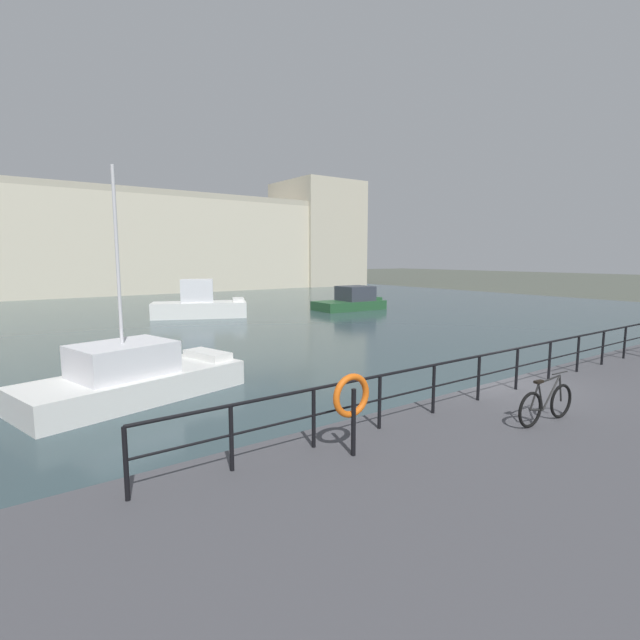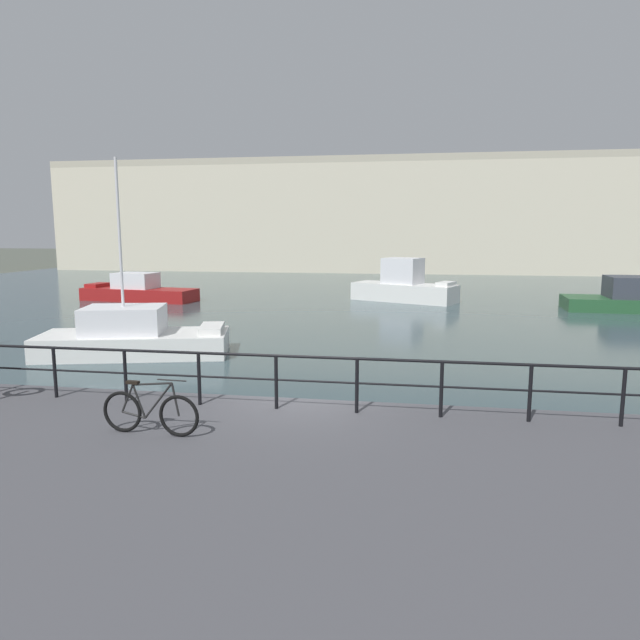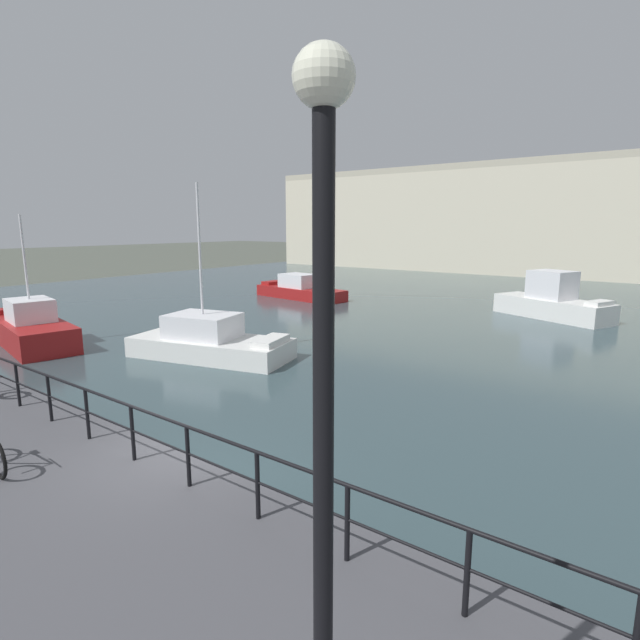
{
  "view_description": "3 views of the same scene",
  "coord_description": "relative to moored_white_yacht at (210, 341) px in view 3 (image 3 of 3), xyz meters",
  "views": [
    {
      "loc": [
        -11.13,
        -7.27,
        4.27
      ],
      "look_at": [
        -1.05,
        6.55,
        2.0
      ],
      "focal_mm": 26.74,
      "sensor_mm": 36.0,
      "label": 1
    },
    {
      "loc": [
        2.33,
        -11.19,
        4.38
      ],
      "look_at": [
        -0.43,
        5.54,
        1.73
      ],
      "focal_mm": 32.11,
      "sensor_mm": 36.0,
      "label": 2
    },
    {
      "loc": [
        7.53,
        -5.55,
        5.22
      ],
      "look_at": [
        -0.31,
        5.12,
        2.69
      ],
      "focal_mm": 27.71,
      "sensor_mm": 36.0,
      "label": 3
    }
  ],
  "objects": [
    {
      "name": "ground_plane",
      "position": [
        7.44,
        -7.36,
        -0.67
      ],
      "size": [
        240.0,
        240.0,
        0.0
      ],
      "primitive_type": "plane",
      "color": "#4C5147"
    },
    {
      "name": "moored_white_yacht",
      "position": [
        0.0,
        0.0,
        0.0
      ],
      "size": [
        6.9,
        4.06,
        6.84
      ],
      "rotation": [
        0.0,
        0.0,
        0.25
      ],
      "color": "white",
      "rests_on": "water_basin"
    },
    {
      "name": "quay_railing",
      "position": [
        9.54,
        -8.11,
        1.03
      ],
      "size": [
        23.54,
        0.07,
        1.08
      ],
      "color": "black",
      "rests_on": "quay_promenade"
    },
    {
      "name": "water_basin",
      "position": [
        7.44,
        22.84,
        -0.66
      ],
      "size": [
        80.0,
        60.0,
        0.01
      ],
      "primitive_type": "cube",
      "color": "#33474C",
      "rests_on": "ground_plane"
    },
    {
      "name": "moored_green_narrowboat",
      "position": [
        9.17,
        17.5,
        0.29
      ],
      "size": [
        6.81,
        4.65,
        2.7
      ],
      "rotation": [
        0.0,
        0.0,
        -0.42
      ],
      "color": "white",
      "rests_on": "water_basin"
    },
    {
      "name": "moored_small_launch",
      "position": [
        -7.97,
        -3.27,
        0.09
      ],
      "size": [
        6.9,
        3.47,
        5.7
      ],
      "rotation": [
        0.0,
        0.0,
        2.95
      ],
      "color": "maroon",
      "rests_on": "water_basin"
    },
    {
      "name": "moored_red_daysailer",
      "position": [
        -7.48,
        15.09,
        -0.03
      ],
      "size": [
        7.56,
        3.08,
        1.76
      ],
      "rotation": [
        0.0,
        0.0,
        3.02
      ],
      "color": "maroon",
      "rests_on": "water_basin"
    },
    {
      "name": "quay_lamp_post",
      "position": [
        13.45,
        -10.79,
        3.53
      ],
      "size": [
        0.32,
        0.32,
        5.14
      ],
      "color": "black",
      "rests_on": "quay_promenade"
    }
  ]
}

